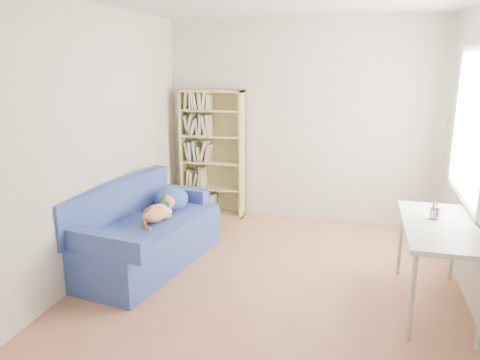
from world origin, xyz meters
name	(u,v)px	position (x,y,z in m)	size (l,w,h in m)	color
ground	(270,283)	(0.00, 0.00, 0.00)	(4.00, 4.00, 0.00)	#955D43
room_shell	(285,112)	(0.10, 0.03, 1.64)	(3.54, 4.04, 2.62)	silver
sofa	(145,233)	(-1.35, 0.13, 0.33)	(1.10, 1.88, 0.86)	navy
bookshelf	(213,159)	(-1.16, 1.85, 0.79)	(0.85, 0.26, 1.70)	tan
desk	(439,232)	(1.44, -0.09, 0.68)	(0.58, 1.28, 0.75)	white
pen_cup	(435,213)	(1.41, 0.05, 0.81)	(0.08, 0.08, 0.16)	white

